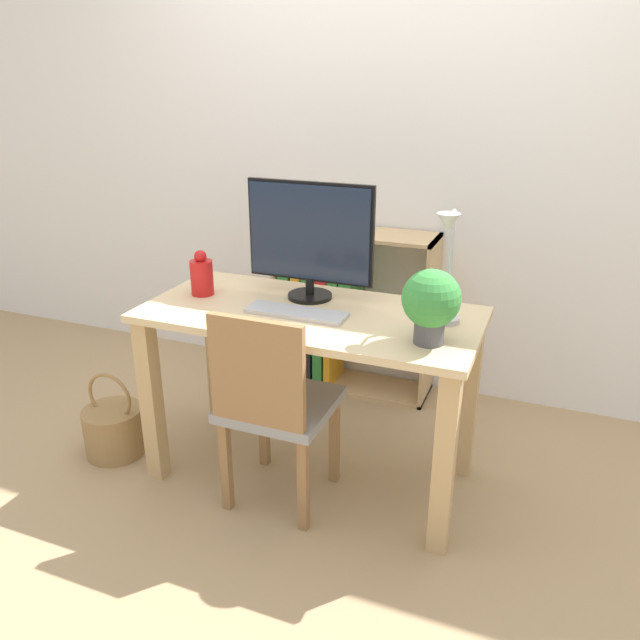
# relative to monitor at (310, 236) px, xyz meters

# --- Properties ---
(ground_plane) EXTENTS (10.00, 10.00, 0.00)m
(ground_plane) POSITION_rel_monitor_xyz_m (0.06, -0.14, -1.00)
(ground_plane) COLOR tan
(wall_back) EXTENTS (8.00, 0.05, 2.60)m
(wall_back) POSITION_rel_monitor_xyz_m (0.06, 0.86, 0.30)
(wall_back) COLOR white
(wall_back) RESTS_ON ground_plane
(desk) EXTENTS (1.31, 0.62, 0.74)m
(desk) POSITION_rel_monitor_xyz_m (0.06, -0.14, -0.41)
(desk) COLOR #D8BC8C
(desk) RESTS_ON ground_plane
(monitor) EXTENTS (0.53, 0.18, 0.47)m
(monitor) POSITION_rel_monitor_xyz_m (0.00, 0.00, 0.00)
(monitor) COLOR black
(monitor) RESTS_ON desk
(keyboard) EXTENTS (0.39, 0.12, 0.02)m
(keyboard) POSITION_rel_monitor_xyz_m (0.03, -0.20, -0.25)
(keyboard) COLOR #B2B2B7
(keyboard) RESTS_ON desk
(vase) EXTENTS (0.09, 0.09, 0.19)m
(vase) POSITION_rel_monitor_xyz_m (-0.43, -0.13, -0.18)
(vase) COLOR red
(vase) RESTS_ON desk
(desk_lamp) EXTENTS (0.10, 0.19, 0.42)m
(desk_lamp) POSITION_rel_monitor_xyz_m (0.57, -0.12, 0.00)
(desk_lamp) COLOR #B7B7BC
(desk_lamp) RESTS_ON desk
(potted_plant) EXTENTS (0.20, 0.20, 0.26)m
(potted_plant) POSITION_rel_monitor_xyz_m (0.55, -0.28, -0.11)
(potted_plant) COLOR #4C4C51
(potted_plant) RESTS_ON desk
(chair) EXTENTS (0.40, 0.40, 0.83)m
(chair) POSITION_rel_monitor_xyz_m (0.01, -0.38, -0.55)
(chair) COLOR gray
(chair) RESTS_ON ground_plane
(bookshelf) EXTENTS (0.83, 0.28, 0.86)m
(bookshelf) POSITION_rel_monitor_xyz_m (-0.18, 0.69, -0.57)
(bookshelf) COLOR tan
(bookshelf) RESTS_ON ground_plane
(basket) EXTENTS (0.26, 0.26, 0.40)m
(basket) POSITION_rel_monitor_xyz_m (-0.82, -0.33, -0.88)
(basket) COLOR #997547
(basket) RESTS_ON ground_plane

